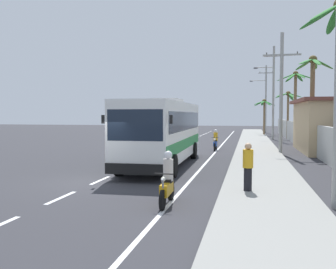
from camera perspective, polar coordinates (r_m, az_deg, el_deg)
name	(u,v)px	position (r m, az deg, el deg)	size (l,w,h in m)	color
ground_plane	(96,182)	(15.93, -10.84, -7.13)	(160.00, 160.00, 0.00)	#303035
sidewalk_kerb	(259,157)	(24.59, 13.62, -3.41)	(3.20, 90.00, 0.14)	gray
lane_markings	(197,150)	(29.42, 4.44, -2.41)	(3.90, 71.00, 0.01)	white
boundary_wall	(312,139)	(28.83, 21.01, -0.62)	(0.24, 60.00, 2.11)	#B2B2AD
coach_bus_foreground	(164,130)	(20.71, -0.66, 0.66)	(3.06, 11.49, 3.72)	white
motorcycle_beside_bus	(167,183)	(11.74, -0.10, -7.38)	(0.56, 1.96, 1.67)	black
motorcycle_trailing	(215,142)	(29.65, 7.23, -1.10)	(0.56, 1.96, 1.64)	black
pedestrian_near_kerb	(248,166)	(13.38, 12.07, -4.67)	(0.36, 0.36, 1.67)	black
utility_pole_mid	(281,91)	(27.68, 16.86, 6.37)	(2.59, 0.24, 8.52)	#9E9E99
utility_pole_far	(273,90)	(43.44, 15.65, 6.51)	(3.20, 0.24, 10.35)	#9E9E99
utility_pole_distant	(265,97)	(59.13, 14.59, 5.55)	(3.58, 0.24, 10.24)	#9E9E99
palm_nearest	(288,103)	(45.29, 17.80, 4.63)	(3.10, 2.85, 5.49)	brown
palm_second	(312,87)	(27.40, 21.11, 6.76)	(2.57, 2.89, 6.79)	brown
palm_fourth	(264,107)	(52.06, 14.42, 4.03)	(2.87, 2.96, 4.88)	brown
palm_farthest	(295,91)	(41.39, 18.80, 6.24)	(3.86, 3.66, 7.32)	brown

